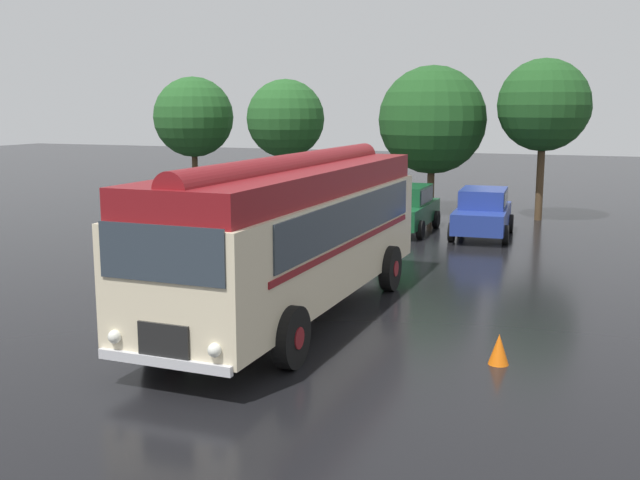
# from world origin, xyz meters

# --- Properties ---
(ground_plane) EXTENTS (120.00, 120.00, 0.00)m
(ground_plane) POSITION_xyz_m (0.00, 0.00, 0.00)
(ground_plane) COLOR black
(vintage_bus) EXTENTS (2.92, 10.14, 3.49)m
(vintage_bus) POSITION_xyz_m (0.62, 0.54, 1.89)
(vintage_bus) COLOR beige
(vintage_bus) RESTS_ON ground
(car_near_left) EXTENTS (2.03, 4.24, 1.66)m
(car_near_left) POSITION_xyz_m (-0.07, 12.13, 0.85)
(car_near_left) COLOR #144C28
(car_near_left) RESTS_ON ground
(car_mid_left) EXTENTS (2.20, 4.32, 1.66)m
(car_mid_left) POSITION_xyz_m (2.71, 12.09, 0.85)
(car_mid_left) COLOR navy
(car_mid_left) RESTS_ON ground
(tree_far_left) EXTENTS (3.91, 3.91, 5.91)m
(tree_far_left) POSITION_xyz_m (-12.67, 18.50, 3.91)
(tree_far_left) COLOR #4C3823
(tree_far_left) RESTS_ON ground
(tree_left_of_centre) EXTENTS (3.60, 3.60, 5.72)m
(tree_left_of_centre) POSITION_xyz_m (-7.40, 18.11, 3.92)
(tree_left_of_centre) COLOR #4C3823
(tree_left_of_centre) RESTS_ON ground
(tree_centre) EXTENTS (4.49, 4.49, 6.16)m
(tree_centre) POSITION_xyz_m (-0.42, 17.30, 3.82)
(tree_centre) COLOR #4C3823
(tree_centre) RESTS_ON ground
(tree_right_of_centre) EXTENTS (3.59, 3.59, 6.31)m
(tree_right_of_centre) POSITION_xyz_m (4.27, 16.86, 4.48)
(tree_right_of_centre) COLOR #4C3823
(tree_right_of_centre) RESTS_ON ground
(traffic_cone) EXTENTS (0.36, 0.36, 0.55)m
(traffic_cone) POSITION_xyz_m (5.22, -1.04, 0.28)
(traffic_cone) COLOR orange
(traffic_cone) RESTS_ON ground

